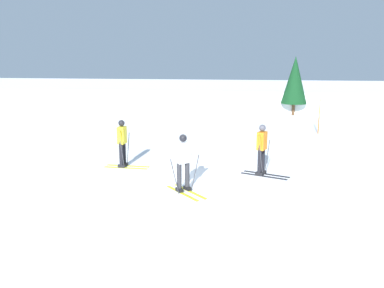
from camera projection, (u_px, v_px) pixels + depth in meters
ground_plane at (188, 179)px, 13.13m from camera, size 120.00×120.00×0.00m
far_snow_ridge at (226, 97)px, 32.50m from camera, size 80.00×8.41×1.47m
skier_yellow at (122, 142)px, 14.43m from camera, size 1.61×1.00×1.71m
skier_white at (183, 161)px, 11.77m from camera, size 1.35×1.43×1.71m
skier_orange at (262, 148)px, 13.45m from camera, size 1.62×0.96×1.71m
trail_marker_pole at (319, 116)px, 20.82m from camera, size 0.05×0.05×1.80m
conifer_far_left at (295, 80)px, 27.29m from camera, size 1.74×1.74×3.95m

